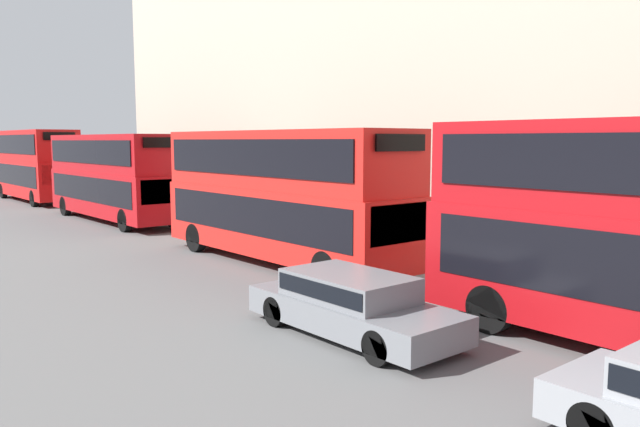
{
  "coord_description": "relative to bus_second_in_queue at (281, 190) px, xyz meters",
  "views": [
    {
      "loc": [
        -10.14,
        2.03,
        3.91
      ],
      "look_at": [
        0.48,
        14.71,
        1.97
      ],
      "focal_mm": 35.0,
      "sensor_mm": 36.0,
      "label": 1
    }
  ],
  "objects": [
    {
      "name": "bus_second_in_queue",
      "position": [
        0.0,
        0.0,
        0.0
      ],
      "size": [
        2.59,
        10.3,
        4.22
      ],
      "color": "red",
      "rests_on": "ground"
    },
    {
      "name": "bus_third_in_queue",
      "position": [
        -0.0,
        13.66,
        -0.02
      ],
      "size": [
        2.59,
        10.95,
        4.19
      ],
      "color": "#A80F14",
      "rests_on": "ground"
    },
    {
      "name": "bus_trailing",
      "position": [
        0.0,
        26.75,
        0.17
      ],
      "size": [
        2.59,
        10.44,
        4.55
      ],
      "color": "red",
      "rests_on": "ground"
    },
    {
      "name": "car_hatchback",
      "position": [
        -3.4,
        -6.96,
        -1.66
      ],
      "size": [
        1.83,
        4.75,
        1.26
      ],
      "color": "slate",
      "rests_on": "ground"
    },
    {
      "name": "pedestrian",
      "position": [
        2.74,
        18.61,
        -1.48
      ],
      "size": [
        0.36,
        0.36,
        1.84
      ],
      "color": "#26262D",
      "rests_on": "ground"
    }
  ]
}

